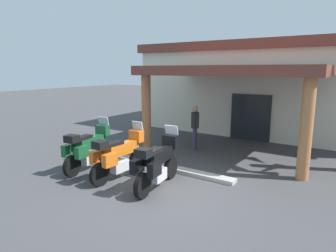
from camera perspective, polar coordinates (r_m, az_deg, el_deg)
ground_plane at (r=8.15m, az=-0.44°, el=-12.20°), size 80.00×80.00×0.00m
motel_building at (r=16.49m, az=19.09°, el=7.26°), size 12.92×10.74×4.53m
motorcycle_green at (r=9.83m, az=-15.31°, el=-4.22°), size 0.83×2.21×1.61m
motorcycle_orange at (r=8.84m, az=-9.56°, el=-5.68°), size 0.72×2.21×1.61m
motorcycle_black at (r=8.02m, az=-2.11°, el=-7.27°), size 0.76×2.21×1.61m
pedestrian at (r=11.84m, az=5.29°, el=0.39°), size 0.32×0.51×1.79m
curb_strip at (r=10.08m, az=-3.71°, el=-7.24°), size 6.14×0.36×0.12m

